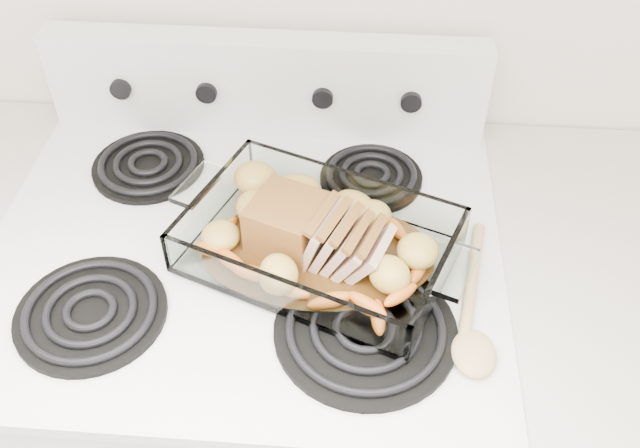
# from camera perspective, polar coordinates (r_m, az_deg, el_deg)

# --- Properties ---
(electric_range) EXTENTS (0.78, 0.70, 1.12)m
(electric_range) POSITION_cam_1_polar(r_m,az_deg,el_deg) (1.46, -4.68, -13.88)
(electric_range) COLOR white
(electric_range) RESTS_ON ground
(counter_right) EXTENTS (0.58, 0.68, 0.93)m
(counter_right) POSITION_cam_1_polar(r_m,az_deg,el_deg) (1.54, 21.60, -14.96)
(counter_right) COLOR beige
(counter_right) RESTS_ON ground
(baking_dish) EXTENTS (0.37, 0.25, 0.07)m
(baking_dish) POSITION_cam_1_polar(r_m,az_deg,el_deg) (1.04, -0.09, -1.89)
(baking_dish) COLOR silver
(baking_dish) RESTS_ON electric_range
(pork_roast) EXTENTS (0.20, 0.10, 0.08)m
(pork_roast) POSITION_cam_1_polar(r_m,az_deg,el_deg) (1.03, -1.19, -0.79)
(pork_roast) COLOR brown
(pork_roast) RESTS_ON baking_dish
(roast_vegetables) EXTENTS (0.38, 0.21, 0.05)m
(roast_vegetables) POSITION_cam_1_polar(r_m,az_deg,el_deg) (1.06, -0.15, -0.01)
(roast_vegetables) COLOR orange
(roast_vegetables) RESTS_ON baking_dish
(wooden_spoon) EXTENTS (0.06, 0.28, 0.02)m
(wooden_spoon) POSITION_cam_1_polar(r_m,az_deg,el_deg) (1.00, 12.14, -7.48)
(wooden_spoon) COLOR tan
(wooden_spoon) RESTS_ON electric_range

